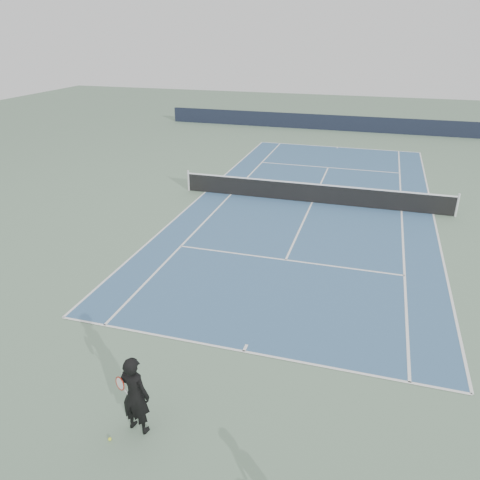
# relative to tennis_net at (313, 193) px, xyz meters

# --- Properties ---
(ground) EXTENTS (80.00, 80.00, 0.00)m
(ground) POSITION_rel_tennis_net_xyz_m (0.00, 0.00, -0.50)
(ground) COLOR slate
(court_surface) EXTENTS (10.97, 23.77, 0.01)m
(court_surface) POSITION_rel_tennis_net_xyz_m (0.00, 0.00, -0.50)
(court_surface) COLOR #375B82
(court_surface) RESTS_ON ground
(tennis_net) EXTENTS (12.90, 0.10, 1.07)m
(tennis_net) POSITION_rel_tennis_net_xyz_m (0.00, 0.00, 0.00)
(tennis_net) COLOR silver
(tennis_net) RESTS_ON ground
(windscreen_far) EXTENTS (30.00, 0.25, 1.20)m
(windscreen_far) POSITION_rel_tennis_net_xyz_m (0.00, 17.88, 0.10)
(windscreen_far) COLOR black
(windscreen_far) RESTS_ON ground
(tennis_player) EXTENTS (0.83, 0.59, 1.84)m
(tennis_player) POSITION_rel_tennis_net_xyz_m (-1.41, -14.97, 0.42)
(tennis_player) COLOR black
(tennis_player) RESTS_ON ground
(tennis_ball) EXTENTS (0.07, 0.07, 0.07)m
(tennis_ball) POSITION_rel_tennis_net_xyz_m (-1.83, -15.42, -0.47)
(tennis_ball) COLOR yellow
(tennis_ball) RESTS_ON ground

